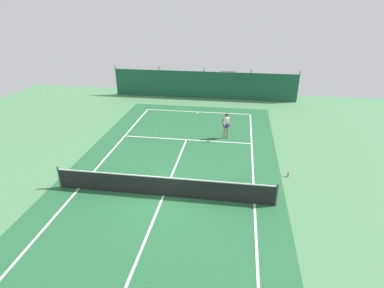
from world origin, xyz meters
name	(u,v)px	position (x,y,z in m)	size (l,w,h in m)	color
ground_plane	(163,196)	(0.00, 0.00, 0.00)	(36.00, 36.00, 0.00)	#4C8456
court_surface	(163,196)	(0.00, 0.00, 0.00)	(11.02, 26.60, 0.01)	#236038
tennis_net	(163,186)	(0.00, 0.00, 0.51)	(10.12, 0.10, 1.10)	black
back_fence	(204,90)	(0.00, 16.29, 0.67)	(16.30, 0.98, 2.70)	#195138
tennis_player	(226,124)	(2.47, 7.05, 0.96)	(0.57, 0.83, 1.64)	#9E7051
tennis_ball_near_player	(201,155)	(1.18, 4.35, 0.03)	(0.07, 0.07, 0.07)	#CCDB33
tennis_ball_midcourt	(154,126)	(-2.63, 8.38, 0.03)	(0.07, 0.07, 0.07)	#CCDB33
parked_car	(228,82)	(2.03, 18.85, 0.84)	(2.14, 4.26, 1.68)	maroon
water_bottle	(288,174)	(5.85, 2.63, 0.12)	(0.08, 0.08, 0.24)	#D84C38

